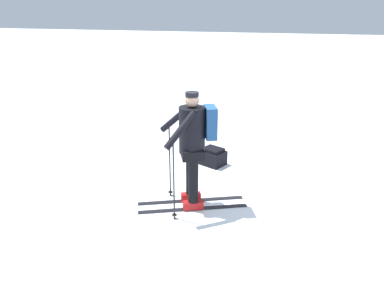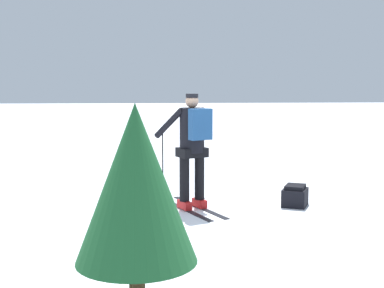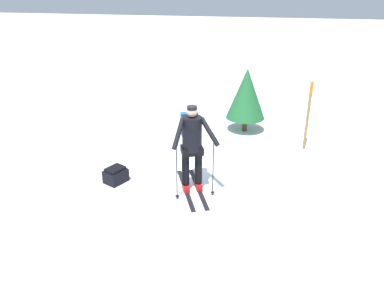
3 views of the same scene
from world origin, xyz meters
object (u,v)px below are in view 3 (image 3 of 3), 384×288
object	(u,v)px
trail_marker	(308,111)
pine_tree	(246,94)
dropped_backpack	(116,175)
skier	(192,142)

from	to	relation	value
trail_marker	pine_tree	xyz separation A→B (m)	(-0.92, -1.57, 0.09)
trail_marker	pine_tree	bearing A→B (deg)	-120.29
pine_tree	dropped_backpack	bearing A→B (deg)	-33.52
dropped_backpack	pine_tree	xyz separation A→B (m)	(-3.53, 2.34, 0.91)
trail_marker	pine_tree	world-z (taller)	pine_tree
skier	dropped_backpack	size ratio (longest dim) A/B	3.25
skier	pine_tree	size ratio (longest dim) A/B	1.00
skier	trail_marker	size ratio (longest dim) A/B	1.03
pine_tree	skier	bearing A→B (deg)	-11.98
skier	trail_marker	world-z (taller)	skier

